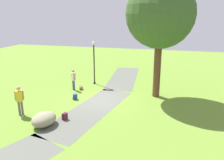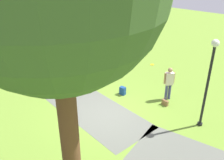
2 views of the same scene
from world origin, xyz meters
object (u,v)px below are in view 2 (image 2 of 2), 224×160
Objects in this scene: man_near_boulder at (101,50)px; woman_with_handbag at (169,81)px; lamp_post at (209,76)px; backpack_by_boulder at (69,78)px; handbag_on_grass at (165,102)px; lawn_boulder at (67,67)px; frisbee_on_grass at (152,65)px; spare_backpack_on_lawn at (123,91)px.

woman_with_handbag is at bearing 167.57° from man_near_boulder.
lamp_post reaches higher than backpack_by_boulder.
lamp_post is 10.58× the size of handbag_on_grass.
lamp_post reaches higher than man_near_boulder.
lawn_boulder reaches higher than handbag_on_grass.
frisbee_on_grass is at bearing -50.09° from woman_with_handbag.
man_near_boulder reaches higher than backpack_by_boulder.
handbag_on_grass is (-5.26, 1.68, -0.90)m from man_near_boulder.
backpack_by_boulder is at bearing 141.73° from lawn_boulder.
lamp_post is 8.98× the size of backpack_by_boulder.
lamp_post is 8.98× the size of spare_backpack_on_lawn.
frisbee_on_grass is at bearing -42.16° from lamp_post.
woman_with_handbag is 5.21m from man_near_boulder.
lamp_post is 8.15m from lawn_boulder.
backpack_by_boulder is (7.00, 0.64, -2.02)m from lamp_post.
spare_backpack_on_lawn is (1.93, 0.96, -0.74)m from woman_with_handbag.
backpack_by_boulder is at bearing 5.20° from lamp_post.
man_near_boulder is 3.34m from frisbee_on_grass.
woman_with_handbag is at bearing -153.60° from spare_backpack_on_lawn.
backpack_by_boulder is at bearing 18.41° from woman_with_handbag.
lawn_boulder is 4.01× the size of backpack_by_boulder.
lamp_post reaches higher than handbag_on_grass.
backpack_by_boulder is at bearing 63.92° from frisbee_on_grass.
backpack_by_boulder is (5.01, 1.67, -0.74)m from woman_with_handbag.
frisbee_on_grass is (4.63, -4.19, -2.20)m from lamp_post.
frisbee_on_grass is at bearing -52.86° from handbag_on_grass.
lawn_boulder is 7.12× the size of frisbee_on_grass.
man_near_boulder is 3.87m from spare_backpack_on_lawn.
lawn_boulder is 1.21m from backpack_by_boulder.
lawn_boulder is 2.32m from man_near_boulder.
lawn_boulder is at bearing 8.85° from woman_with_handbag.
backpack_by_boulder is 1.00× the size of spare_backpack_on_lawn.
woman_with_handbag reaches higher than backpack_by_boulder.
frisbee_on_grass is (-3.30, -4.09, -0.36)m from lawn_boulder.
lamp_post reaches higher than woman_with_handbag.
backpack_by_boulder is at bearing 91.58° from man_near_boulder.
backpack_by_boulder is at bearing 12.10° from handbag_on_grass.
backpack_by_boulder is 3.16m from spare_backpack_on_lawn.
woman_with_handbag is 4.76× the size of handbag_on_grass.
lamp_post is 7.49m from man_near_boulder.
frisbee_on_grass is at bearing -80.12° from spare_backpack_on_lawn.
woman_with_handbag is at bearing -72.88° from handbag_on_grass.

